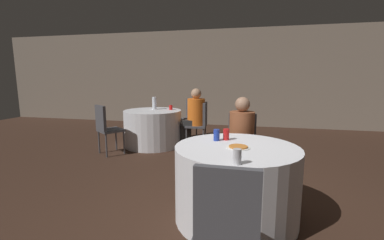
% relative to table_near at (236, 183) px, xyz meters
% --- Properties ---
extents(ground_plane, '(16.00, 16.00, 0.00)m').
position_rel_table_near_xyz_m(ground_plane, '(-0.12, 0.14, -0.37)').
color(ground_plane, '#382319').
extents(wall_back, '(16.00, 0.06, 2.80)m').
position_rel_table_near_xyz_m(wall_back, '(-0.12, 5.20, 1.03)').
color(wall_back, gray).
rests_on(wall_back, ground_plane).
extents(table_near, '(1.22, 1.22, 0.74)m').
position_rel_table_near_xyz_m(table_near, '(0.00, 0.00, 0.00)').
color(table_near, silver).
rests_on(table_near, ground_plane).
extents(table_far, '(1.19, 1.19, 0.74)m').
position_rel_table_near_xyz_m(table_far, '(-1.87, 2.48, 0.00)').
color(table_far, silver).
rests_on(table_far, ground_plane).
extents(chair_near_north, '(0.40, 0.41, 0.92)m').
position_rel_table_near_xyz_m(chair_near_north, '(0.01, 1.03, 0.18)').
color(chair_near_north, '#47474C').
rests_on(chair_near_north, ground_plane).
extents(chair_near_south, '(0.40, 0.41, 0.92)m').
position_rel_table_near_xyz_m(chair_near_south, '(0.01, -1.03, 0.18)').
color(chair_near_south, '#47474C').
rests_on(chair_near_south, ground_plane).
extents(chair_far_southwest, '(0.56, 0.56, 0.92)m').
position_rel_table_near_xyz_m(chair_far_southwest, '(-2.46, 1.67, 0.18)').
color(chair_far_southwest, '#47474C').
rests_on(chair_far_southwest, ground_plane).
extents(chair_far_northeast, '(0.56, 0.56, 0.92)m').
position_rel_table_near_xyz_m(chair_far_northeast, '(-1.29, 3.31, 0.18)').
color(chair_far_northeast, '#47474C').
rests_on(chair_far_northeast, ground_plane).
extents(chair_far_east, '(0.43, 0.43, 0.92)m').
position_rel_table_near_xyz_m(chair_far_east, '(-0.86, 2.55, 0.18)').
color(chair_far_east, '#47474C').
rests_on(chair_far_east, ground_plane).
extents(person_floral_shirt, '(0.33, 0.50, 1.16)m').
position_rel_table_near_xyz_m(person_floral_shirt, '(0.01, 0.86, 0.22)').
color(person_floral_shirt, '#282828').
rests_on(person_floral_shirt, ground_plane).
extents(person_orange_shirt, '(0.51, 0.36, 1.20)m').
position_rel_table_near_xyz_m(person_orange_shirt, '(-1.02, 2.54, 0.25)').
color(person_orange_shirt, '#282828').
rests_on(person_orange_shirt, ground_plane).
extents(pizza_plate_near, '(0.23, 0.23, 0.02)m').
position_rel_table_near_xyz_m(pizza_plate_near, '(0.01, -0.04, 0.38)').
color(pizza_plate_near, white).
rests_on(pizza_plate_near, table_near).
extents(soda_can_blue, '(0.07, 0.07, 0.12)m').
position_rel_table_near_xyz_m(soda_can_blue, '(-0.23, 0.20, 0.43)').
color(soda_can_blue, '#1E38A5').
rests_on(soda_can_blue, table_near).
extents(soda_can_red, '(0.07, 0.07, 0.12)m').
position_rel_table_near_xyz_m(soda_can_red, '(-0.13, 0.25, 0.43)').
color(soda_can_red, red).
rests_on(soda_can_red, table_near).
extents(soda_can_silver, '(0.07, 0.07, 0.12)m').
position_rel_table_near_xyz_m(soda_can_silver, '(0.03, -0.52, 0.43)').
color(soda_can_silver, silver).
rests_on(soda_can_silver, table_near).
extents(bottle_far, '(0.09, 0.09, 0.26)m').
position_rel_table_near_xyz_m(bottle_far, '(-1.89, 2.65, 0.50)').
color(bottle_far, silver).
rests_on(bottle_far, table_far).
extents(cup_far, '(0.07, 0.07, 0.10)m').
position_rel_table_near_xyz_m(cup_far, '(-1.53, 2.65, 0.42)').
color(cup_far, red).
rests_on(cup_far, table_far).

